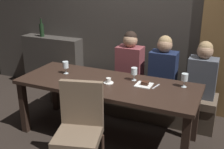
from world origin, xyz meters
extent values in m
plane|color=black|center=(0.00, 0.00, 0.00)|extent=(9.00, 9.00, 0.00)
cube|color=#423D38|center=(0.00, 1.22, 1.50)|extent=(6.00, 0.12, 3.00)
cube|color=#38342F|center=(-1.55, 1.04, 0.47)|extent=(1.10, 0.28, 0.95)
cube|color=black|center=(-1.03, -0.35, 0.35)|extent=(0.08, 0.08, 0.69)
cube|color=black|center=(1.03, -0.35, 0.35)|extent=(0.08, 0.08, 0.69)
cube|color=black|center=(-1.03, 0.35, 0.35)|extent=(0.08, 0.08, 0.69)
cube|color=black|center=(1.03, 0.35, 0.35)|extent=(0.08, 0.08, 0.69)
cube|color=#302119|center=(0.00, 0.00, 0.72)|extent=(2.20, 0.84, 0.04)
cube|color=#40352A|center=(0.00, 0.70, 0.17)|extent=(2.50, 0.40, 0.35)
cube|color=brown|center=(0.00, 0.70, 0.40)|extent=(2.50, 0.44, 0.10)
cylinder|color=#302119|center=(-0.12, -0.62, 0.21)|extent=(0.04, 0.04, 0.42)
cube|color=brown|center=(0.06, -0.80, 0.46)|extent=(0.54, 0.54, 0.08)
cube|color=brown|center=(0.01, -0.62, 0.74)|extent=(0.44, 0.18, 0.48)
cube|color=brown|center=(0.03, 0.69, 0.74)|extent=(0.36, 0.24, 0.57)
sphere|color=tan|center=(0.03, 0.69, 1.12)|extent=(0.20, 0.20, 0.20)
sphere|color=black|center=(0.03, 0.70, 1.15)|extent=(0.18, 0.18, 0.18)
cube|color=#192342|center=(0.51, 0.72, 0.72)|extent=(0.36, 0.24, 0.55)
sphere|color=tan|center=(0.51, 0.72, 1.09)|extent=(0.20, 0.20, 0.20)
sphere|color=#9E7F56|center=(0.51, 0.73, 1.13)|extent=(0.18, 0.18, 0.18)
cube|color=#4C515B|center=(1.02, 0.72, 0.71)|extent=(0.36, 0.24, 0.52)
sphere|color=tan|center=(1.02, 0.72, 1.06)|extent=(0.20, 0.20, 0.20)
sphere|color=#9E7F56|center=(1.02, 0.73, 1.10)|extent=(0.18, 0.18, 0.18)
cylinder|color=black|center=(-1.72, 1.01, 1.06)|extent=(0.08, 0.08, 0.22)
cylinder|color=black|center=(-1.72, 1.01, 1.21)|extent=(0.03, 0.03, 0.09)
cylinder|color=black|center=(-1.72, 1.01, 1.27)|extent=(0.03, 0.03, 0.02)
cylinder|color=silver|center=(-0.63, 0.06, 0.74)|extent=(0.06, 0.06, 0.00)
cylinder|color=silver|center=(-0.63, 0.06, 0.78)|extent=(0.01, 0.01, 0.07)
cylinder|color=silver|center=(-0.63, 0.06, 0.86)|extent=(0.08, 0.08, 0.08)
cylinder|color=silver|center=(0.88, 0.24, 0.74)|extent=(0.06, 0.06, 0.00)
cylinder|color=silver|center=(0.88, 0.24, 0.78)|extent=(0.01, 0.01, 0.07)
cylinder|color=silver|center=(0.88, 0.24, 0.86)|extent=(0.08, 0.08, 0.08)
cylinder|color=maroon|center=(0.88, 0.24, 0.84)|extent=(0.07, 0.07, 0.03)
cylinder|color=silver|center=(0.27, 0.20, 0.74)|extent=(0.06, 0.06, 0.00)
cylinder|color=silver|center=(0.27, 0.20, 0.78)|extent=(0.01, 0.01, 0.07)
cylinder|color=silver|center=(0.27, 0.20, 0.86)|extent=(0.08, 0.08, 0.08)
cylinder|color=white|center=(0.03, -0.01, 0.74)|extent=(0.12, 0.12, 0.01)
cylinder|color=white|center=(0.03, -0.01, 0.78)|extent=(0.06, 0.06, 0.06)
cylinder|color=brown|center=(0.03, -0.01, 0.80)|extent=(0.05, 0.05, 0.01)
cube|color=white|center=(0.44, 0.09, 0.74)|extent=(0.19, 0.19, 0.01)
cube|color=#381E14|center=(0.45, 0.09, 0.77)|extent=(0.08, 0.06, 0.04)
cube|color=silver|center=(0.58, 0.11, 0.74)|extent=(0.05, 0.17, 0.01)
camera|label=1|loc=(1.32, -2.80, 1.98)|focal=44.14mm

